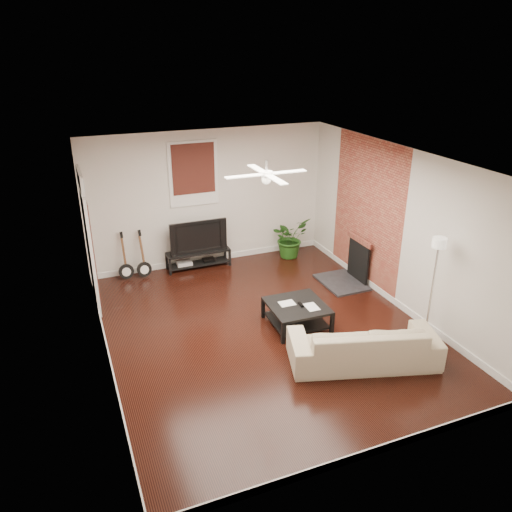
% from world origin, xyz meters
% --- Properties ---
extents(room, '(5.01, 6.01, 2.81)m').
position_xyz_m(room, '(0.00, 0.00, 1.40)').
color(room, black).
rests_on(room, ground).
extents(brick_accent, '(0.02, 2.20, 2.80)m').
position_xyz_m(brick_accent, '(2.49, 1.00, 1.40)').
color(brick_accent, '#9A3F31').
rests_on(brick_accent, floor).
extents(fireplace, '(0.80, 1.10, 0.92)m').
position_xyz_m(fireplace, '(2.20, 1.00, 0.46)').
color(fireplace, black).
rests_on(fireplace, floor).
extents(window_back, '(1.00, 0.06, 1.30)m').
position_xyz_m(window_back, '(-0.30, 2.97, 1.95)').
color(window_back, '#3C1410').
rests_on(window_back, wall_back).
extents(door_left, '(0.08, 1.00, 2.50)m').
position_xyz_m(door_left, '(-2.46, 1.90, 1.25)').
color(door_left, white).
rests_on(door_left, wall_left).
extents(tv_stand, '(1.32, 0.35, 0.37)m').
position_xyz_m(tv_stand, '(-0.34, 2.78, 0.18)').
color(tv_stand, black).
rests_on(tv_stand, floor).
extents(tv, '(1.18, 0.15, 0.68)m').
position_xyz_m(tv, '(-0.34, 2.80, 0.71)').
color(tv, black).
rests_on(tv, tv_stand).
extents(coffee_table, '(0.94, 0.94, 0.38)m').
position_xyz_m(coffee_table, '(0.53, -0.08, 0.19)').
color(coffee_table, black).
rests_on(coffee_table, floor).
extents(sofa, '(2.30, 1.43, 0.63)m').
position_xyz_m(sofa, '(0.98, -1.37, 0.31)').
color(sofa, tan).
rests_on(sofa, floor).
extents(floor_lamp, '(0.36, 0.36, 1.76)m').
position_xyz_m(floor_lamp, '(2.20, -1.27, 0.88)').
color(floor_lamp, silver).
rests_on(floor_lamp, floor).
extents(potted_plant, '(0.98, 0.93, 0.88)m').
position_xyz_m(potted_plant, '(1.68, 2.60, 0.44)').
color(potted_plant, '#1F5017').
rests_on(potted_plant, floor).
extents(guitar_left, '(0.31, 0.23, 0.96)m').
position_xyz_m(guitar_left, '(-1.82, 2.75, 0.48)').
color(guitar_left, black).
rests_on(guitar_left, floor).
extents(guitar_right, '(0.33, 0.26, 0.96)m').
position_xyz_m(guitar_right, '(-1.47, 2.72, 0.48)').
color(guitar_right, black).
rests_on(guitar_right, floor).
extents(ceiling_fan, '(1.24, 1.24, 0.32)m').
position_xyz_m(ceiling_fan, '(0.00, 0.00, 2.60)').
color(ceiling_fan, white).
rests_on(ceiling_fan, ceiling).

